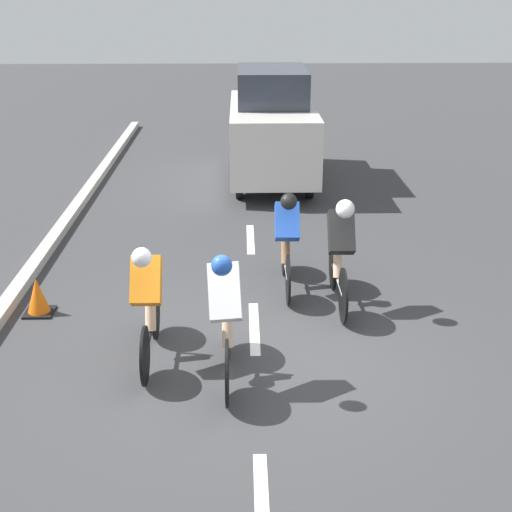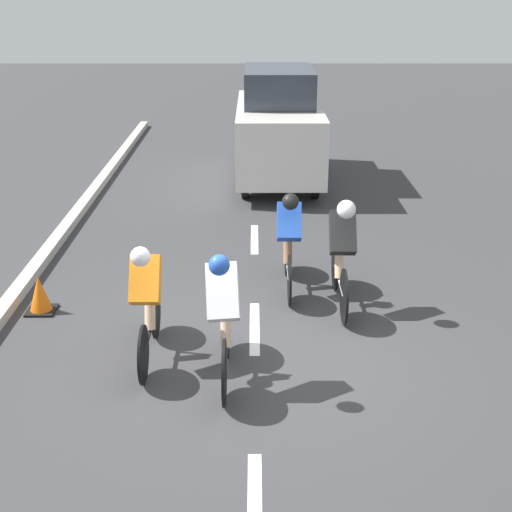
{
  "view_description": "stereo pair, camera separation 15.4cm",
  "coord_description": "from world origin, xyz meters",
  "px_view_note": "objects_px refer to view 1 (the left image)",
  "views": [
    {
      "loc": [
        0.15,
        7.1,
        4.01
      ],
      "look_at": [
        -0.02,
        -0.73,
        0.95
      ],
      "focal_mm": 50.0,
      "sensor_mm": 36.0,
      "label": 1
    },
    {
      "loc": [
        -0.0,
        7.11,
        4.01
      ],
      "look_at": [
        -0.02,
        -0.73,
        0.95
      ],
      "focal_mm": 50.0,
      "sensor_mm": 36.0,
      "label": 2
    }
  ],
  "objects_px": {
    "cyclist_blue": "(287,238)",
    "traffic_cone": "(38,297)",
    "cyclist_orange": "(148,300)",
    "cyclist_white": "(226,314)",
    "support_car": "(272,127)",
    "cyclist_black": "(340,249)"
  },
  "relations": [
    {
      "from": "cyclist_black",
      "to": "cyclist_orange",
      "type": "bearing_deg",
      "value": 31.51
    },
    {
      "from": "traffic_cone",
      "to": "support_car",
      "type": "bearing_deg",
      "value": -116.89
    },
    {
      "from": "cyclist_white",
      "to": "cyclist_black",
      "type": "bearing_deg",
      "value": -127.82
    },
    {
      "from": "support_car",
      "to": "traffic_cone",
      "type": "relative_size",
      "value": 8.24
    },
    {
      "from": "cyclist_white",
      "to": "support_car",
      "type": "height_order",
      "value": "support_car"
    },
    {
      "from": "traffic_cone",
      "to": "cyclist_orange",
      "type": "bearing_deg",
      "value": 141.12
    },
    {
      "from": "cyclist_white",
      "to": "cyclist_blue",
      "type": "distance_m",
      "value": 2.5
    },
    {
      "from": "cyclist_black",
      "to": "traffic_cone",
      "type": "height_order",
      "value": "cyclist_black"
    },
    {
      "from": "traffic_cone",
      "to": "cyclist_blue",
      "type": "bearing_deg",
      "value": -168.22
    },
    {
      "from": "cyclist_blue",
      "to": "support_car",
      "type": "relative_size",
      "value": 0.42
    },
    {
      "from": "cyclist_blue",
      "to": "support_car",
      "type": "bearing_deg",
      "value": -90.41
    },
    {
      "from": "cyclist_white",
      "to": "cyclist_blue",
      "type": "relative_size",
      "value": 0.98
    },
    {
      "from": "cyclist_blue",
      "to": "traffic_cone",
      "type": "bearing_deg",
      "value": 11.78
    },
    {
      "from": "cyclist_blue",
      "to": "cyclist_orange",
      "type": "xyz_separation_m",
      "value": [
        1.63,
        1.94,
        0.0
      ]
    },
    {
      "from": "cyclist_white",
      "to": "cyclist_black",
      "type": "distance_m",
      "value": 2.32
    },
    {
      "from": "cyclist_blue",
      "to": "cyclist_black",
      "type": "height_order",
      "value": "cyclist_black"
    },
    {
      "from": "cyclist_white",
      "to": "support_car",
      "type": "bearing_deg",
      "value": -95.73
    },
    {
      "from": "cyclist_white",
      "to": "cyclist_black",
      "type": "xyz_separation_m",
      "value": [
        -1.42,
        -1.83,
        0.01
      ]
    },
    {
      "from": "cyclist_orange",
      "to": "traffic_cone",
      "type": "bearing_deg",
      "value": -38.88
    },
    {
      "from": "cyclist_blue",
      "to": "cyclist_white",
      "type": "bearing_deg",
      "value": 71.98
    },
    {
      "from": "cyclist_blue",
      "to": "traffic_cone",
      "type": "height_order",
      "value": "cyclist_blue"
    },
    {
      "from": "support_car",
      "to": "traffic_cone",
      "type": "distance_m",
      "value": 7.24
    }
  ]
}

